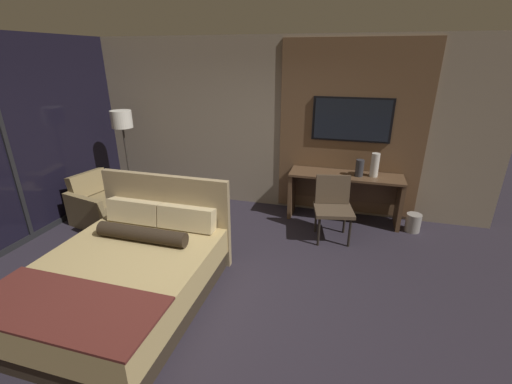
% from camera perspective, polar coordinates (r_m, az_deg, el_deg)
% --- Properties ---
extents(ground_plane, '(16.00, 16.00, 0.00)m').
position_cam_1_polar(ground_plane, '(4.11, -7.63, -15.95)').
color(ground_plane, '#28232D').
extents(wall_back_tv_panel, '(7.20, 0.09, 2.80)m').
position_cam_1_polar(wall_back_tv_panel, '(5.78, 3.50, 10.80)').
color(wall_back_tv_panel, gray).
rests_on(wall_back_tv_panel, ground_plane).
extents(wall_left_window, '(0.06, 6.00, 2.80)m').
position_cam_1_polar(wall_left_window, '(5.64, -36.09, 5.56)').
color(wall_left_window, black).
rests_on(wall_left_window, ground_plane).
extents(bed, '(1.71, 2.11, 1.14)m').
position_cam_1_polar(bed, '(4.00, -21.08, -12.99)').
color(bed, '#33281E').
rests_on(bed, ground_plane).
extents(desk, '(1.73, 0.51, 0.78)m').
position_cam_1_polar(desk, '(5.63, 14.53, 0.52)').
color(desk, brown).
rests_on(desk, ground_plane).
extents(tv, '(1.19, 0.04, 0.67)m').
position_cam_1_polar(tv, '(5.55, 15.66, 11.54)').
color(tv, black).
extents(desk_chair, '(0.62, 0.62, 0.90)m').
position_cam_1_polar(desk_chair, '(5.04, 12.71, -1.66)').
color(desk_chair, '#4C3D2D').
rests_on(desk_chair, ground_plane).
extents(armchair_by_window, '(0.94, 0.97, 0.78)m').
position_cam_1_polar(armchair_by_window, '(6.02, -24.07, -2.05)').
color(armchair_by_window, olive).
rests_on(armchair_by_window, ground_plane).
extents(floor_lamp, '(0.34, 0.34, 1.66)m').
position_cam_1_polar(floor_lamp, '(6.19, -21.35, 10.05)').
color(floor_lamp, '#282623').
rests_on(floor_lamp, ground_plane).
extents(vase_tall, '(0.12, 0.12, 0.36)m').
position_cam_1_polar(vase_tall, '(5.49, 19.18, 4.28)').
color(vase_tall, silver).
rests_on(vase_tall, desk).
extents(vase_short, '(0.12, 0.12, 0.26)m').
position_cam_1_polar(vase_short, '(5.44, 16.87, 3.85)').
color(vase_short, '#333338').
rests_on(vase_short, desk).
extents(waste_bin, '(0.22, 0.22, 0.28)m').
position_cam_1_polar(waste_bin, '(5.73, 24.71, -4.66)').
color(waste_bin, gray).
rests_on(waste_bin, ground_plane).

